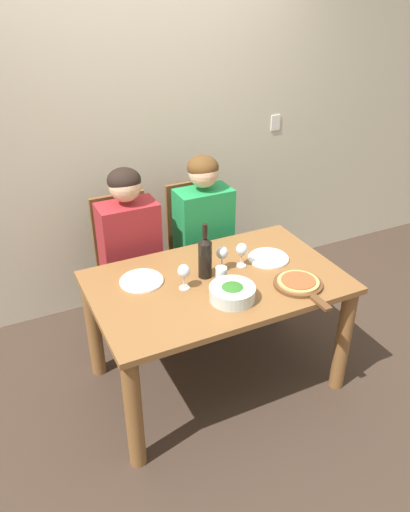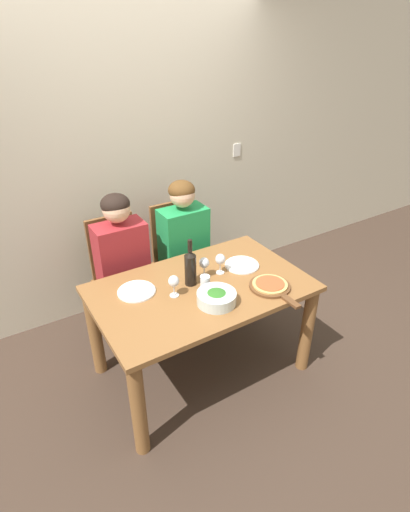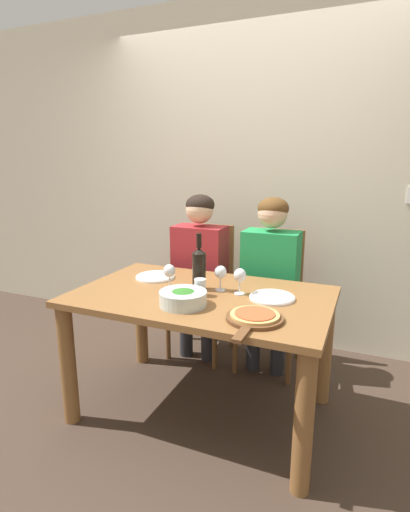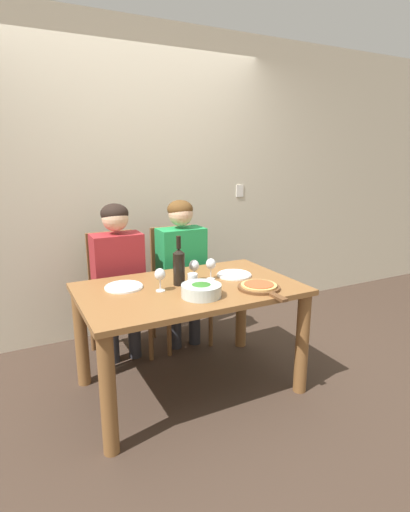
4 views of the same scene
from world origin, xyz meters
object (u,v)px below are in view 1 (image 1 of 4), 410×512
at_px(person_man, 205,226).
at_px(water_tumbler, 221,275).
at_px(dinner_plate_right, 268,258).
at_px(wine_glass_left, 184,272).
at_px(broccoli_bowl, 232,293).
at_px(pizza_on_board, 299,284).
at_px(wine_glass_right, 242,251).
at_px(person_woman, 130,242).
at_px(chair_left, 127,263).
at_px(wine_bottle, 205,256).
at_px(wine_glass_centre, 222,254).
at_px(chair_right, 198,247).
at_px(dinner_plate_left, 142,281).

distance_m(person_man, water_tumbler, 0.72).
bearing_deg(dinner_plate_right, water_tumbler, -164.12).
xyz_separation_m(dinner_plate_right, wine_glass_left, (-0.59, -0.07, 0.10)).
xyz_separation_m(broccoli_bowl, pizza_on_board, (0.40, -0.05, -0.02)).
height_order(wine_glass_left, wine_glass_right, same).
bearing_deg(wine_glass_left, broccoli_bowl, -47.58).
height_order(person_woman, water_tumbler, person_woman).
bearing_deg(dinner_plate_right, pizza_on_board, -91.01).
height_order(chair_left, dinner_plate_right, chair_left).
bearing_deg(wine_bottle, wine_glass_centre, 12.06).
bearing_deg(person_woman, wine_glass_left, -81.30).
bearing_deg(chair_right, wine_glass_left, -119.79).
relative_size(person_woman, person_man, 1.00).
bearing_deg(water_tumbler, wine_glass_centre, 60.84).
xyz_separation_m(dinner_plate_right, water_tumbler, (-0.38, -0.11, 0.04)).
distance_m(chair_right, pizza_on_board, 1.06).
xyz_separation_m(broccoli_bowl, dinner_plate_left, (-0.38, 0.37, -0.03)).
distance_m(wine_glass_right, water_tumbler, 0.23).
relative_size(wine_bottle, dinner_plate_right, 1.34).
bearing_deg(wine_bottle, dinner_plate_left, 164.16).
bearing_deg(person_man, dinner_plate_left, -142.57).
bearing_deg(wine_bottle, water_tumbler, -63.34).
height_order(dinner_plate_right, water_tumbler, water_tumbler).
xyz_separation_m(chair_left, wine_bottle, (0.26, -0.70, 0.35)).
relative_size(person_woman, wine_glass_right, 8.26).
bearing_deg(water_tumbler, person_man, 71.70).
distance_m(broccoli_bowl, dinner_plate_left, 0.54).
height_order(chair_right, wine_glass_left, chair_right).
xyz_separation_m(chair_right, wine_glass_left, (-0.44, -0.77, 0.32)).
height_order(broccoli_bowl, wine_glass_left, wine_glass_left).
bearing_deg(dinner_plate_left, wine_glass_centre, -8.80).
relative_size(chair_left, pizza_on_board, 2.41).
distance_m(person_man, wine_glass_left, 0.79).
bearing_deg(water_tumbler, chair_right, 74.22).
bearing_deg(chair_left, water_tumbler, -68.79).
distance_m(person_man, wine_glass_centre, 0.59).
xyz_separation_m(chair_right, person_woman, (-0.54, -0.12, 0.22)).
height_order(dinner_plate_left, water_tumbler, water_tumbler).
bearing_deg(person_woman, chair_left, 90.00).
distance_m(wine_glass_centre, water_tumbler, 0.16).
relative_size(dinner_plate_left, pizza_on_board, 0.60).
bearing_deg(chair_right, broccoli_bowl, -104.33).
relative_size(chair_left, wine_glass_right, 6.62).
distance_m(wine_bottle, wine_glass_centre, 0.13).
xyz_separation_m(wine_glass_left, wine_glass_centre, (0.28, 0.09, 0.00)).
bearing_deg(person_woman, wine_glass_right, -48.57).
xyz_separation_m(pizza_on_board, water_tumbler, (-0.38, 0.22, 0.03)).
height_order(broccoli_bowl, pizza_on_board, broccoli_bowl).
bearing_deg(water_tumbler, wine_bottle, 116.66).
height_order(chair_right, wine_glass_centre, chair_right).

